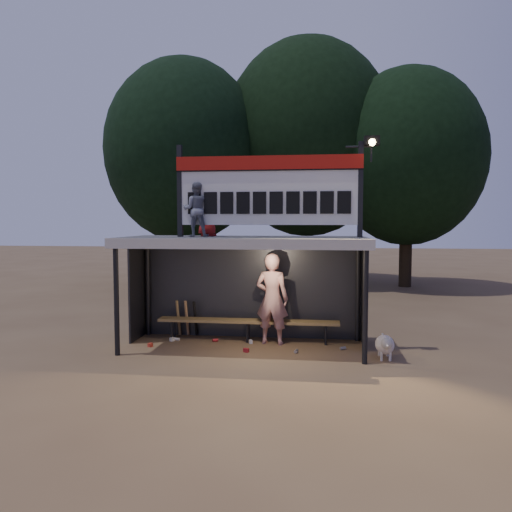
% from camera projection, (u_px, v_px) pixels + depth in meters
% --- Properties ---
extents(ground, '(80.00, 80.00, 0.00)m').
position_uv_depth(ground, '(244.00, 348.00, 10.45)').
color(ground, brown).
rests_on(ground, ground).
extents(player, '(0.79, 0.59, 1.97)m').
position_uv_depth(player, '(272.00, 299.00, 10.70)').
color(player, silver).
rests_on(player, ground).
extents(child_a, '(0.59, 0.48, 1.13)m').
position_uv_depth(child_a, '(196.00, 210.00, 10.34)').
color(child_a, slate).
rests_on(child_a, dugout_shelter).
extents(child_b, '(0.63, 0.55, 1.08)m').
position_uv_depth(child_b, '(208.00, 211.00, 10.81)').
color(child_b, '#A71B19').
rests_on(child_b, dugout_shelter).
extents(dugout_shelter, '(5.10, 2.08, 2.32)m').
position_uv_depth(dugout_shelter, '(246.00, 259.00, 10.56)').
color(dugout_shelter, '#404043').
rests_on(dugout_shelter, ground).
extents(scoreboard_assembly, '(4.10, 0.27, 1.99)m').
position_uv_depth(scoreboard_assembly, '(271.00, 188.00, 10.14)').
color(scoreboard_assembly, black).
rests_on(scoreboard_assembly, dugout_shelter).
extents(bench, '(4.00, 0.35, 0.48)m').
position_uv_depth(bench, '(248.00, 322.00, 10.96)').
color(bench, olive).
rests_on(bench, ground).
extents(tree_left, '(6.46, 6.46, 9.27)m').
position_uv_depth(tree_left, '(184.00, 151.00, 20.47)').
color(tree_left, '#312415').
rests_on(tree_left, ground).
extents(tree_mid, '(7.22, 7.22, 10.36)m').
position_uv_depth(tree_mid, '(307.00, 139.00, 21.27)').
color(tree_mid, '#2F1F15').
rests_on(tree_mid, ground).
extents(tree_right, '(6.08, 6.08, 8.72)m').
position_uv_depth(tree_right, '(407.00, 157.00, 19.85)').
color(tree_right, black).
rests_on(tree_right, ground).
extents(dog, '(0.36, 0.81, 0.49)m').
position_uv_depth(dog, '(385.00, 345.00, 9.57)').
color(dog, white).
rests_on(dog, ground).
extents(bats, '(0.47, 0.32, 0.84)m').
position_uv_depth(bats, '(187.00, 318.00, 11.41)').
color(bats, olive).
rests_on(bats, ground).
extents(litter, '(4.14, 0.89, 0.08)m').
position_uv_depth(litter, '(229.00, 344.00, 10.58)').
color(litter, '#A31C20').
rests_on(litter, ground).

